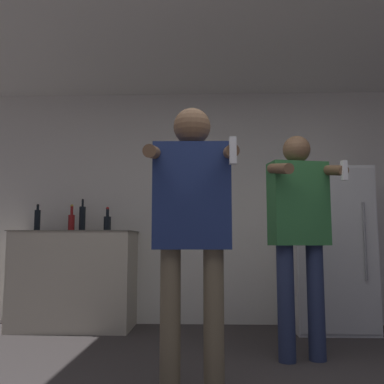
{
  "coord_description": "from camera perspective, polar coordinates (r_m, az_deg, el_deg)",
  "views": [
    {
      "loc": [
        -0.17,
        -1.89,
        0.87
      ],
      "look_at": [
        -0.26,
        0.62,
        1.16
      ],
      "focal_mm": 40.0,
      "sensor_mm": 36.0,
      "label": 1
    }
  ],
  "objects": [
    {
      "name": "wall_back",
      "position": [
        4.75,
        4.02,
        -1.83
      ],
      "size": [
        7.0,
        0.06,
        2.55
      ],
      "color": "silver",
      "rests_on": "ground_plane"
    },
    {
      "name": "ceiling_slab",
      "position": [
        3.72,
        4.67,
        20.63
      ],
      "size": [
        7.0,
        3.33,
        0.05
      ],
      "color": "silver",
      "rests_on": "wall_back"
    },
    {
      "name": "refrigerator",
      "position": [
        4.56,
        17.77,
        -7.25
      ],
      "size": [
        0.76,
        0.65,
        1.61
      ],
      "color": "white",
      "rests_on": "ground_plane"
    },
    {
      "name": "counter",
      "position": [
        4.62,
        -15.35,
        -11.16
      ],
      "size": [
        1.22,
        0.63,
        0.99
      ],
      "color": "#BCB29E",
      "rests_on": "ground_plane"
    },
    {
      "name": "bottle_green_wine",
      "position": [
        4.7,
        -15.78,
        -3.76
      ],
      "size": [
        0.07,
        0.07,
        0.28
      ],
      "color": "maroon",
      "rests_on": "counter"
    },
    {
      "name": "bottle_tall_gin",
      "position": [
        4.67,
        -14.42,
        -3.4
      ],
      "size": [
        0.07,
        0.07,
        0.34
      ],
      "color": "black",
      "rests_on": "counter"
    },
    {
      "name": "bottle_dark_rum",
      "position": [
        4.83,
        -19.93,
        -3.49
      ],
      "size": [
        0.06,
        0.06,
        0.29
      ],
      "color": "black",
      "rests_on": "counter"
    },
    {
      "name": "bottle_brown_liquor",
      "position": [
        4.6,
        -11.23,
        -3.97
      ],
      "size": [
        0.08,
        0.08,
        0.26
      ],
      "color": "black",
      "rests_on": "counter"
    },
    {
      "name": "person_woman_foreground",
      "position": [
        2.51,
        0.01,
        -3.27
      ],
      "size": [
        0.51,
        0.48,
        1.67
      ],
      "color": "#75664C",
      "rests_on": "ground_plane"
    },
    {
      "name": "person_man_side",
      "position": [
        3.36,
        14.1,
        -4.22
      ],
      "size": [
        0.55,
        0.52,
        1.69
      ],
      "color": "navy",
      "rests_on": "ground_plane"
    }
  ]
}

